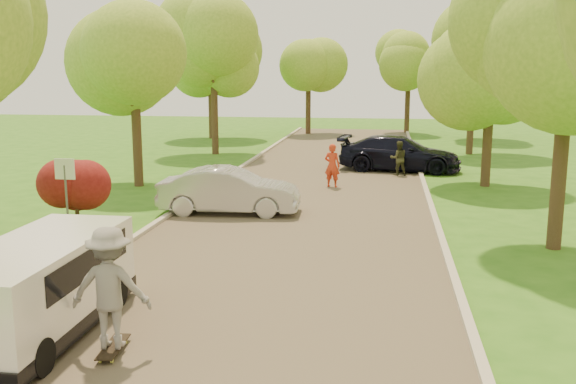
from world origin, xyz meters
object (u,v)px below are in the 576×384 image
Objects in this scene: street_sign at (65,182)px; silver_sedan at (229,191)px; dark_sedan at (400,153)px; longboard at (113,347)px; minivan at (40,286)px; person_striped at (332,166)px; person_olive at (398,158)px; skateboarder at (110,288)px.

street_sign is 0.49× the size of silver_sedan.
longboard is at bearing 173.67° from dark_sedan.
person_striped is at bearing 75.22° from minivan.
longboard is (1.52, -0.56, -0.75)m from minivan.
street_sign is at bearing 42.35° from person_olive.
street_sign is at bearing 112.82° from minivan.
street_sign reaches higher than longboard.
person_olive is at bearing -36.20° from silver_sedan.
person_striped is at bearing 157.50° from dark_sedan.
minivan is at bearing 59.47° from person_olive.
minivan reaches higher than longboard.
dark_sedan is (5.45, 9.73, 0.06)m from silver_sedan.
person_olive reaches higher than longboard.
dark_sedan is at bearing 71.18° from minivan.
person_olive is at bearing 53.69° from street_sign.
skateboarder is at bearing -179.96° from silver_sedan.
dark_sedan is 5.30× the size of longboard.
skateboarder reaches higher than minivan.
street_sign is 7.73m from skateboarder.
minivan is 2.24× the size of skateboarder.
skateboarder is 1.15× the size of person_striped.
street_sign is 10.89m from person_striped.
longboard is at bearing 84.14° from skateboarder.
street_sign is 6.54m from minivan.
dark_sedan is 3.63× the size of person_olive.
silver_sedan is at bearing 46.87° from street_sign.
silver_sedan is (0.90, 9.70, -0.13)m from minivan.
person_striped is 4.14m from person_olive.
person_olive is (4.76, 18.61, -0.35)m from skateboarder.
minivan is at bearing -26.06° from skateboarder.
silver_sedan is 10.30m from longboard.
minivan is (2.60, -5.96, -0.71)m from street_sign.
skateboarder is (1.52, -0.56, 0.25)m from minivan.
silver_sedan is at bearing 158.02° from dark_sedan.
person_olive is (2.58, 3.24, -0.10)m from person_striped.
silver_sedan is 11.15m from dark_sedan.
person_striped reaches higher than silver_sedan.
dark_sedan is at bearing -105.30° from person_striped.
street_sign is at bearing -63.60° from longboard.
skateboarder is (4.12, -6.52, -0.46)m from street_sign.
person_striped is at bearing -32.15° from silver_sedan.
dark_sedan is at bearing -109.45° from skateboarder.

